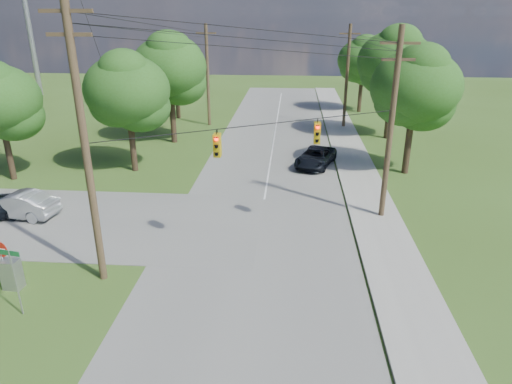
# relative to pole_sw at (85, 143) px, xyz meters

# --- Properties ---
(ground) EXTENTS (140.00, 140.00, 0.00)m
(ground) POSITION_rel_pole_sw_xyz_m (4.60, -0.40, -6.23)
(ground) COLOR #39561C
(ground) RESTS_ON ground
(main_road) EXTENTS (10.00, 100.00, 0.03)m
(main_road) POSITION_rel_pole_sw_xyz_m (6.60, 4.60, -6.21)
(main_road) COLOR gray
(main_road) RESTS_ON ground
(sidewalk_east) EXTENTS (2.60, 100.00, 0.12)m
(sidewalk_east) POSITION_rel_pole_sw_xyz_m (13.30, 4.60, -6.17)
(sidewalk_east) COLOR #A5A29A
(sidewalk_east) RESTS_ON ground
(pole_sw) EXTENTS (2.00, 0.32, 12.00)m
(pole_sw) POSITION_rel_pole_sw_xyz_m (0.00, 0.00, 0.00)
(pole_sw) COLOR brown
(pole_sw) RESTS_ON ground
(pole_ne) EXTENTS (2.00, 0.32, 10.50)m
(pole_ne) POSITION_rel_pole_sw_xyz_m (13.50, 7.60, -0.76)
(pole_ne) COLOR brown
(pole_ne) RESTS_ON ground
(pole_north_e) EXTENTS (2.00, 0.32, 10.00)m
(pole_north_e) POSITION_rel_pole_sw_xyz_m (13.50, 29.60, -1.10)
(pole_north_e) COLOR brown
(pole_north_e) RESTS_ON ground
(pole_north_w) EXTENTS (2.00, 0.32, 10.00)m
(pole_north_w) POSITION_rel_pole_sw_xyz_m (-0.40, 29.60, -1.10)
(pole_north_w) COLOR brown
(pole_north_w) RESTS_ON ground
(power_lines) EXTENTS (13.93, 29.62, 4.93)m
(power_lines) POSITION_rel_pole_sw_xyz_m (6.10, 11.14, 2.93)
(power_lines) COLOR black
(power_lines) RESTS_ON ground
(traffic_signals) EXTENTS (4.91, 3.27, 1.05)m
(traffic_signals) POSITION_rel_pole_sw_xyz_m (7.15, 4.03, -0.73)
(traffic_signals) COLOR gold
(traffic_signals) RESTS_ON ground
(tree_w_near) EXTENTS (6.00, 6.00, 8.40)m
(tree_w_near) POSITION_rel_pole_sw_xyz_m (-3.40, 14.60, -0.30)
(tree_w_near) COLOR #483424
(tree_w_near) RESTS_ON ground
(tree_w_mid) EXTENTS (6.40, 6.40, 9.22)m
(tree_w_mid) POSITION_rel_pole_sw_xyz_m (-2.40, 22.60, 0.35)
(tree_w_mid) COLOR #483424
(tree_w_mid) RESTS_ON ground
(tree_w_far) EXTENTS (6.00, 6.00, 8.73)m
(tree_w_far) POSITION_rel_pole_sw_xyz_m (-4.40, 32.60, 0.02)
(tree_w_far) COLOR #483424
(tree_w_far) RESTS_ON ground
(tree_e_near) EXTENTS (6.20, 6.20, 8.81)m
(tree_e_near) POSITION_rel_pole_sw_xyz_m (16.60, 15.60, 0.02)
(tree_e_near) COLOR #483424
(tree_e_near) RESTS_ON ground
(tree_e_mid) EXTENTS (6.60, 6.60, 9.64)m
(tree_e_mid) POSITION_rel_pole_sw_xyz_m (17.10, 25.60, 0.68)
(tree_e_mid) COLOR #483424
(tree_e_mid) RESTS_ON ground
(tree_e_far) EXTENTS (5.80, 5.80, 8.32)m
(tree_e_far) POSITION_rel_pole_sw_xyz_m (16.10, 37.60, -0.31)
(tree_e_far) COLOR #483424
(tree_e_far) RESTS_ON ground
(car_cross_silver) EXTENTS (4.72, 2.19, 1.50)m
(car_cross_silver) POSITION_rel_pole_sw_xyz_m (-7.33, 5.94, -5.44)
(car_cross_silver) COLOR #A4A7AA
(car_cross_silver) RESTS_ON cross_road
(car_main_north) EXTENTS (3.72, 5.38, 1.37)m
(car_main_north) POSITION_rel_pole_sw_xyz_m (10.10, 16.68, -5.51)
(car_main_north) COLOR black
(car_main_north) RESTS_ON main_road
(control_cabinet) EXTENTS (0.77, 0.57, 1.35)m
(control_cabinet) POSITION_rel_pole_sw_xyz_m (-3.52, -1.08, -5.55)
(control_cabinet) COLOR #929598
(control_cabinet) RESTS_ON ground
(do_not_enter_sign) EXTENTS (0.73, 0.19, 2.21)m
(do_not_enter_sign) POSITION_rel_pole_sw_xyz_m (-3.81, -1.04, -4.60)
(do_not_enter_sign) COLOR #929598
(do_not_enter_sign) RESTS_ON ground
(street_name_sign) EXTENTS (0.84, 0.17, 2.83)m
(street_name_sign) POSITION_rel_pole_sw_xyz_m (-2.17, -2.79, -4.44)
(street_name_sign) COLOR #929598
(street_name_sign) RESTS_ON ground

